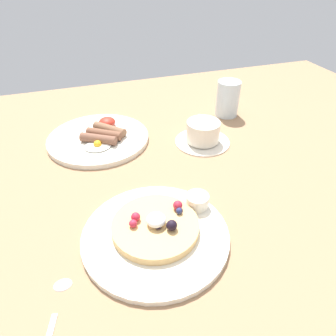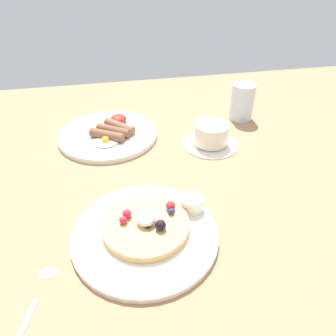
# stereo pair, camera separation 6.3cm
# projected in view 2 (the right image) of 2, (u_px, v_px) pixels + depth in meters

# --- Properties ---
(ground_plane) EXTENTS (1.74, 1.23, 0.03)m
(ground_plane) POSITION_uv_depth(u_px,v_px,m) (166.00, 181.00, 0.71)
(ground_plane) COLOR #9F7855
(pancake_plate) EXTENTS (0.26, 0.26, 0.01)m
(pancake_plate) POSITION_uv_depth(u_px,v_px,m) (145.00, 234.00, 0.55)
(pancake_plate) COLOR white
(pancake_plate) RESTS_ON ground_plane
(pancake_with_berries) EXTENTS (0.16, 0.16, 0.04)m
(pancake_with_berries) POSITION_uv_depth(u_px,v_px,m) (146.00, 224.00, 0.55)
(pancake_with_berries) COLOR #E0B06B
(pancake_with_berries) RESTS_ON pancake_plate
(syrup_ramekin) EXTENTS (0.04, 0.04, 0.03)m
(syrup_ramekin) POSITION_uv_depth(u_px,v_px,m) (192.00, 203.00, 0.59)
(syrup_ramekin) COLOR white
(syrup_ramekin) RESTS_ON pancake_plate
(breakfast_plate) EXTENTS (0.27, 0.27, 0.01)m
(breakfast_plate) POSITION_uv_depth(u_px,v_px,m) (108.00, 135.00, 0.84)
(breakfast_plate) COLOR white
(breakfast_plate) RESTS_ON ground_plane
(fried_breakfast) EXTENTS (0.12, 0.15, 0.03)m
(fried_breakfast) POSITION_uv_depth(u_px,v_px,m) (114.00, 129.00, 0.83)
(fried_breakfast) COLOR brown
(fried_breakfast) RESTS_ON breakfast_plate
(coffee_saucer) EXTENTS (0.14, 0.14, 0.01)m
(coffee_saucer) POSITION_uv_depth(u_px,v_px,m) (210.00, 143.00, 0.81)
(coffee_saucer) COLOR #F0E4CE
(coffee_saucer) RESTS_ON ground_plane
(coffee_cup) EXTENTS (0.09, 0.11, 0.05)m
(coffee_cup) POSITION_uv_depth(u_px,v_px,m) (211.00, 133.00, 0.79)
(coffee_cup) COLOR white
(coffee_cup) RESTS_ON coffee_saucer
(teaspoon) EXTENTS (0.06, 0.15, 0.01)m
(teaspoon) POSITION_uv_depth(u_px,v_px,m) (39.00, 292.00, 0.47)
(teaspoon) COLOR silver
(teaspoon) RESTS_ON ground_plane
(water_glass) EXTENTS (0.07, 0.07, 0.11)m
(water_glass) POSITION_uv_depth(u_px,v_px,m) (242.00, 102.00, 0.90)
(water_glass) COLOR silver
(water_glass) RESTS_ON ground_plane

